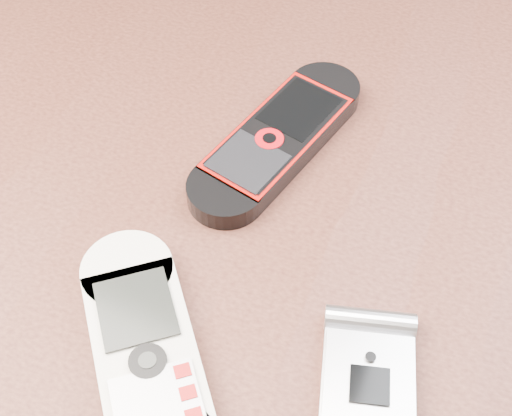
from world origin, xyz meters
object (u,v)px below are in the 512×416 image
Objects in this scene: table at (250,298)px; nokia_white at (147,358)px; nokia_black_red at (278,138)px; motorola_razr at (368,395)px.

table is 0.17m from nokia_white.
table is 0.13m from nokia_black_red.
motorola_razr is at bearing -43.47° from table.
nokia_white is at bearing 177.29° from motorola_razr.
motorola_razr is (0.11, -0.16, -0.00)m from nokia_black_red.
table is at bearing 45.80° from nokia_white.
nokia_white is at bearing -77.84° from nokia_black_red.
nokia_white is 0.99× the size of nokia_black_red.
table is at bearing 123.95° from motorola_razr.
nokia_white is at bearing -97.74° from table.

